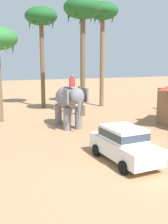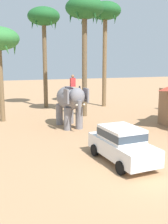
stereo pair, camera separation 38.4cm
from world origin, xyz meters
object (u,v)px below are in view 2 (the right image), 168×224
elephant_with_mahout (70,101)px  car_sedan_foreground (122,143)px  palm_tree_left_of_road (85,13)px  palm_tree_far_back (44,20)px  palm_tree_near_hut (105,15)px

elephant_with_mahout → car_sedan_foreground: bearing=-88.5°
car_sedan_foreground → elephant_with_mahout: elephant_with_mahout is taller
palm_tree_left_of_road → palm_tree_far_back: (-2.19, 5.59, 0.02)m
palm_tree_near_hut → palm_tree_left_of_road: palm_tree_near_hut is taller
elephant_with_mahout → palm_tree_far_back: (0.30, 9.12, 6.79)m
car_sedan_foreground → palm_tree_left_of_road: palm_tree_left_of_road is taller
palm_tree_near_hut → car_sedan_foreground: bearing=-112.1°
palm_tree_far_back → palm_tree_left_of_road: bearing=-68.6°
car_sedan_foreground → palm_tree_far_back: bearing=89.6°
car_sedan_foreground → palm_tree_left_of_road: (2.29, 10.97, 7.82)m
car_sedan_foreground → palm_tree_far_back: palm_tree_far_back is taller
palm_tree_near_hut → palm_tree_far_back: palm_tree_near_hut is taller
palm_tree_near_hut → palm_tree_far_back: bearing=166.6°
elephant_with_mahout → palm_tree_far_back: size_ratio=0.39×
elephant_with_mahout → palm_tree_left_of_road: 8.03m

